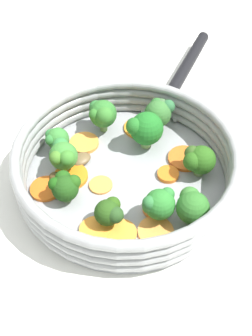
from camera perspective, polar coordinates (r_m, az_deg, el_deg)
name	(u,v)px	position (r m, az deg, el deg)	size (l,w,h in m)	color
ground_plane	(126,182)	(0.55, 0.00, -1.99)	(4.00, 4.00, 0.00)	white
skillet	(126,178)	(0.54, 0.00, -1.53)	(0.28, 0.28, 0.01)	#939699
skillet_rim_wall	(126,161)	(0.52, 0.00, 0.97)	(0.29, 0.29, 0.06)	gray
skillet_handle	(185,69)	(0.72, 8.50, 14.00)	(0.02, 0.02, 0.24)	black
skillet_rivet_left	(175,120)	(0.62, 7.17, 6.98)	(0.01, 0.01, 0.01)	#949897
skillet_rivet_right	(144,111)	(0.63, 2.59, 8.28)	(0.01, 0.01, 0.01)	#8F9994
carrot_slice_0	(95,230)	(0.48, -4.52, -8.96)	(0.04, 0.04, 0.01)	orange
carrot_slice_1	(156,231)	(0.48, 4.33, -9.16)	(0.04, 0.04, 0.00)	#F49542
carrot_slice_2	(155,208)	(0.50, 4.23, -5.84)	(0.03, 0.03, 0.01)	orange
carrot_slice_3	(71,176)	(0.54, -7.99, -1.18)	(0.05, 0.05, 0.01)	orange
carrot_slice_4	(101,185)	(0.52, -3.68, -2.47)	(0.03, 0.03, 0.00)	#F0933E
carrot_slice_5	(121,233)	(0.48, -0.78, -9.43)	(0.04, 0.04, 0.00)	orange
carrot_slice_6	(185,158)	(0.56, 8.53, 1.39)	(0.05, 0.05, 0.01)	orange
carrot_slice_7	(84,143)	(0.58, -6.09, 3.64)	(0.04, 0.04, 0.01)	#F9953A
carrot_slice_8	(168,174)	(0.54, 6.13, -0.91)	(0.03, 0.03, 0.01)	orange
carrot_slice_9	(140,128)	(0.60, 1.98, 5.85)	(0.05, 0.05, 0.00)	orange
carrot_slice_10	(46,189)	(0.53, -11.57, -2.94)	(0.04, 0.04, 0.01)	#D66119
broccoli_floret_0	(199,160)	(0.53, 10.49, 1.17)	(0.04, 0.04, 0.05)	olive
broccoli_floret_1	(192,205)	(0.47, 9.54, -5.35)	(0.04, 0.04, 0.05)	#6D985E
broccoli_floret_2	(65,186)	(0.50, -8.85, -2.59)	(0.04, 0.04, 0.04)	#6E9653
broccoli_floret_3	(159,204)	(0.47, 4.76, -5.23)	(0.04, 0.04, 0.05)	#608746
broccoli_floret_4	(102,114)	(0.58, -3.46, 7.84)	(0.05, 0.04, 0.05)	#6E9248
broccoli_floret_5	(57,139)	(0.56, -10.05, 4.20)	(0.04, 0.03, 0.04)	#7BAA5C
broccoli_floret_6	(143,128)	(0.55, 2.55, 5.79)	(0.05, 0.05, 0.06)	#8CB763
broccoli_floret_7	(63,155)	(0.53, -9.11, 1.83)	(0.04, 0.04, 0.05)	#7E9857
broccoli_floret_8	(109,212)	(0.47, -2.41, -6.45)	(0.04, 0.04, 0.04)	#81AE6D
broccoli_floret_9	(161,112)	(0.59, 5.08, 8.05)	(0.04, 0.04, 0.05)	#7CA05F
mushroom_piece_0	(56,178)	(0.53, -10.09, -1.40)	(0.02, 0.02, 0.01)	brown
mushroom_piece_1	(81,159)	(0.55, -6.61, 1.29)	(0.03, 0.02, 0.01)	brown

